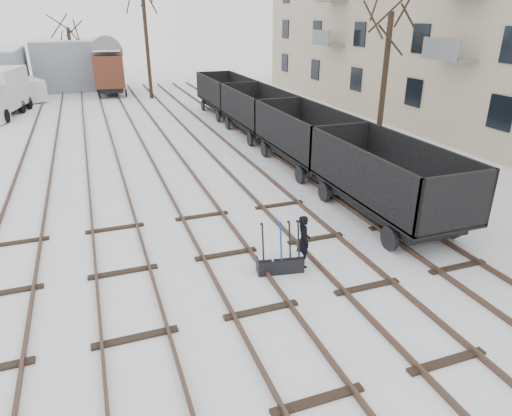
{
  "coord_description": "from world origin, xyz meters",
  "views": [
    {
      "loc": [
        -3.3,
        -8.64,
        6.68
      ],
      "look_at": [
        1.12,
        3.44,
        1.2
      ],
      "focal_mm": 32.0,
      "sensor_mm": 36.0,
      "label": 1
    }
  ],
  "objects": [
    {
      "name": "worker",
      "position": [
        1.91,
        1.67,
        0.78
      ],
      "size": [
        0.46,
        0.62,
        1.56
      ],
      "primitive_type": "imported",
      "rotation": [
        0.0,
        0.0,
        1.41
      ],
      "color": "black",
      "rests_on": "ground"
    },
    {
      "name": "panel_van",
      "position": [
        -7.81,
        34.05,
        0.94
      ],
      "size": [
        3.14,
        4.45,
        1.8
      ],
      "rotation": [
        0.0,
        0.0,
        0.38
      ],
      "color": "silver",
      "rests_on": "ground"
    },
    {
      "name": "tree_far_right",
      "position": [
        1.96,
        31.9,
        4.83
      ],
      "size": [
        0.3,
        0.3,
        9.67
      ],
      "primitive_type": "cylinder",
      "color": "black",
      "rests_on": "ground"
    },
    {
      "name": "tracks",
      "position": [
        -0.0,
        13.67,
        0.07
      ],
      "size": [
        13.9,
        52.0,
        0.16
      ],
      "color": "black",
      "rests_on": "ground"
    },
    {
      "name": "ground_frame",
      "position": [
        1.16,
        1.57,
        0.28
      ],
      "size": [
        1.35,
        0.64,
        1.49
      ],
      "rotation": [
        0.0,
        0.0,
        -0.17
      ],
      "color": "black",
      "rests_on": "ground"
    },
    {
      "name": "ground",
      "position": [
        0.0,
        0.0,
        0.0
      ],
      "size": [
        120.0,
        120.0,
        0.0
      ],
      "primitive_type": "plane",
      "color": "white",
      "rests_on": "ground"
    },
    {
      "name": "freight_wagon_a",
      "position": [
        6.0,
        3.73,
        1.03
      ],
      "size": [
        2.64,
        6.59,
        2.69
      ],
      "color": "black",
      "rests_on": "ground"
    },
    {
      "name": "freight_wagon_c",
      "position": [
        6.0,
        16.53,
        1.03
      ],
      "size": [
        2.64,
        6.59,
        2.69
      ],
      "color": "black",
      "rests_on": "ground"
    },
    {
      "name": "shed_right",
      "position": [
        -4.0,
        40.0,
        2.25
      ],
      "size": [
        7.0,
        6.0,
        4.5
      ],
      "color": "gray",
      "rests_on": "ground"
    },
    {
      "name": "box_van_wagon",
      "position": [
        -1.14,
        34.95,
        2.26
      ],
      "size": [
        2.97,
        5.22,
        3.87
      ],
      "rotation": [
        0.0,
        0.0,
        -0.06
      ],
      "color": "black",
      "rests_on": "ground"
    },
    {
      "name": "freight_wagon_d",
      "position": [
        6.0,
        22.93,
        1.03
      ],
      "size": [
        2.64,
        6.59,
        2.69
      ],
      "color": "black",
      "rests_on": "ground"
    },
    {
      "name": "tree_far_left",
      "position": [
        -4.07,
        38.54,
        2.8
      ],
      "size": [
        0.3,
        0.3,
        5.59
      ],
      "primitive_type": "cylinder",
      "color": "black",
      "rests_on": "ground"
    },
    {
      "name": "tree_near",
      "position": [
        11.37,
        11.99,
        3.41
      ],
      "size": [
        0.3,
        0.3,
        6.81
      ],
      "primitive_type": "cylinder",
      "color": "black",
      "rests_on": "ground"
    },
    {
      "name": "freight_wagon_b",
      "position": [
        6.0,
        10.13,
        1.03
      ],
      "size": [
        2.64,
        6.59,
        2.69
      ],
      "color": "black",
      "rests_on": "ground"
    }
  ]
}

